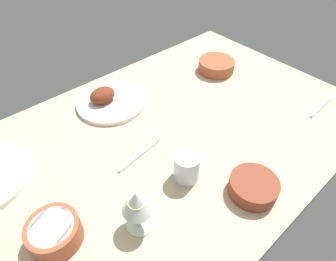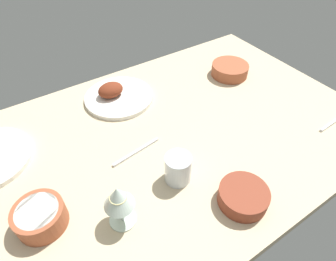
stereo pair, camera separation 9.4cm
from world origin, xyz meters
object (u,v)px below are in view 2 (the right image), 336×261
Objects in this scene: water_tumbler at (178,169)px; fork_loose at (335,121)px; wine_glass at (118,199)px; bowl_sauce at (230,69)px; bowl_cream at (40,216)px; spoon_loose at (136,152)px; bowl_pasta at (243,196)px; plate_center_main at (117,95)px.

fork_loose is at bearing -9.80° from water_tumbler.
bowl_sauce is at bearing 27.49° from wine_glass.
bowl_cream is 32.58cm from spoon_loose.
bowl_pasta is at bearing -23.40° from wine_glass.
bowl_pasta is 1.50× the size of water_tumbler.
plate_center_main is 29.53cm from spoon_loose.
fork_loose is 1.00× the size of spoon_loose.
fork_loose is (50.51, 5.39, -2.13)cm from bowl_pasta.
bowl_pasta is 0.96× the size of wine_glass.
bowl_pasta is 52.31cm from bowl_cream.
bowl_pasta is 1.06× the size of bowl_cream.
water_tumbler reaches higher than plate_center_main.
water_tumbler reaches higher than spoon_loose.
bowl_pasta is at bearing -57.14° from water_tumbler.
water_tumbler is at bearing 9.11° from wine_glass.
spoon_loose is at bearing 116.41° from bowl_pasta.
plate_center_main is 2.91× the size of water_tumbler.
spoon_loose is at bearing 14.57° from bowl_cream.
wine_glass reaches higher than bowl_sauce.
fork_loose and spoon_loose have the same top height.
bowl_cream reaches higher than bowl_pasta.
bowl_cream is 1.41× the size of water_tumbler.
spoon_loose is (-66.03, 25.87, 0.00)cm from fork_loose.
spoon_loose is (-15.53, 31.27, -2.13)cm from bowl_pasta.
water_tumbler is (-1.97, -43.98, 2.85)cm from plate_center_main.
bowl_sauce is at bearing 10.09° from spoon_loose.
fork_loose is at bearing -5.28° from wine_glass.
plate_center_main is 52.32cm from wine_glass.
plate_center_main is at bearing 166.86° from bowl_sauce.
plate_center_main reaches higher than bowl_cream.
fork_loose is (58.80, -54.47, -1.25)cm from plate_center_main.
spoon_loose is (-5.26, 15.38, -4.10)cm from water_tumbler.
water_tumbler is 0.52× the size of spoon_loose.
fork_loose is at bearing -28.91° from spoon_loose.
water_tumbler is at bearing -11.14° from bowl_cream.
bowl_pasta is 19.01cm from water_tumbler.
bowl_cream is at bearing 149.29° from wine_glass.
wine_glass is at bearing -114.31° from plate_center_main.
plate_center_main is at bearing 87.44° from water_tumbler.
water_tumbler reaches higher than bowl_pasta.
wine_glass is (-21.27, -47.07, 8.28)cm from plate_center_main.
plate_center_main reaches higher than bowl_pasta.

